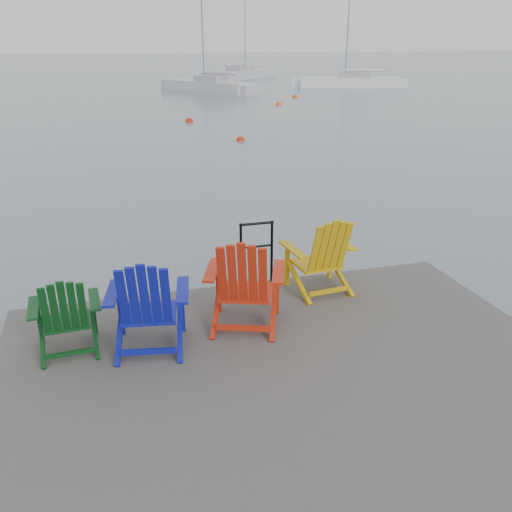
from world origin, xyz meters
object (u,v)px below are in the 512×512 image
object	(u,v)px
chair_green	(65,313)
sailboat_far	(350,83)
handrail	(256,247)
buoy_b	(189,122)
buoy_d	(279,105)
sailboat_near	(208,87)
chair_blue	(147,303)
chair_red	(244,282)
sailboat_mid	(243,75)
buoy_c	(295,97)
chair_yellow	(322,254)
buoy_a	(240,141)

from	to	relation	value
chair_green	sailboat_far	xyz separation A→B (m)	(21.60, 39.15, -0.61)
handrail	chair_green	xyz separation A→B (m)	(-2.46, -1.18, -0.07)
chair_green	sailboat_far	size ratio (longest dim) A/B	0.08
sailboat_far	buoy_b	size ratio (longest dim) A/B	29.19
sailboat_far	buoy_d	xyz separation A→B (m)	(-10.15, -11.35, -0.36)
sailboat_near	chair_green	bearing A→B (deg)	-136.91
sailboat_far	chair_blue	bearing A→B (deg)	171.97
chair_red	sailboat_far	bearing A→B (deg)	83.44
chair_green	sailboat_mid	distance (m)	56.17
sailboat_far	buoy_d	world-z (taller)	sailboat_far
buoy_c	buoy_d	xyz separation A→B (m)	(-2.60, -4.22, 0.00)
handrail	chair_yellow	bearing A→B (deg)	-32.79
chair_green	sailboat_near	world-z (taller)	sailboat_near
chair_red	buoy_c	world-z (taller)	chair_red
buoy_d	chair_blue	bearing A→B (deg)	-110.74
handrail	buoy_c	bearing A→B (deg)	69.40
chair_green	buoy_a	world-z (taller)	chair_green
chair_yellow	sailboat_far	size ratio (longest dim) A/B	0.09
sailboat_near	buoy_b	world-z (taller)	sailboat_near
handrail	buoy_a	world-z (taller)	handrail
sailboat_mid	handrail	bearing A→B (deg)	-58.73
chair_red	chair_yellow	xyz separation A→B (m)	(1.23, 0.66, -0.04)
handrail	buoy_a	xyz separation A→B (m)	(3.42, 14.38, -1.04)
chair_green	buoy_a	distance (m)	16.66
handrail	sailboat_near	distance (m)	37.50
chair_blue	handrail	bearing A→B (deg)	50.07
handrail	chair_blue	distance (m)	2.10
chair_green	sailboat_mid	bearing A→B (deg)	70.23
chair_blue	chair_yellow	world-z (taller)	chair_blue
handrail	chair_red	distance (m)	1.24
buoy_b	sailboat_mid	bearing A→B (deg)	71.10
buoy_c	sailboat_mid	bearing A→B (deg)	85.20
handrail	chair_blue	world-z (taller)	chair_blue
handrail	chair_green	distance (m)	2.72
chair_green	handrail	bearing A→B (deg)	22.21
chair_blue	sailboat_near	bearing A→B (deg)	87.75
chair_red	buoy_b	size ratio (longest dim) A/B	2.89
buoy_c	buoy_d	distance (m)	4.96
chair_blue	buoy_c	size ratio (longest dim) A/B	2.90
handrail	chair_red	size ratio (longest dim) A/B	0.78
handrail	chair_red	world-z (taller)	chair_red
sailboat_mid	buoy_b	bearing A→B (deg)	-63.34
sailboat_mid	buoy_b	xyz separation A→B (m)	(-11.09, -32.39, -0.35)
buoy_b	chair_yellow	bearing A→B (deg)	-94.32
sailboat_far	handrail	bearing A→B (deg)	173.03
sailboat_near	handrail	bearing A→B (deg)	-133.66
sailboat_far	buoy_b	distance (m)	24.39
buoy_a	chair_blue	bearing A→B (deg)	-107.69
buoy_c	sailboat_near	bearing A→B (deg)	129.66
sailboat_far	buoy_c	xyz separation A→B (m)	(-7.56, -7.13, -0.36)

